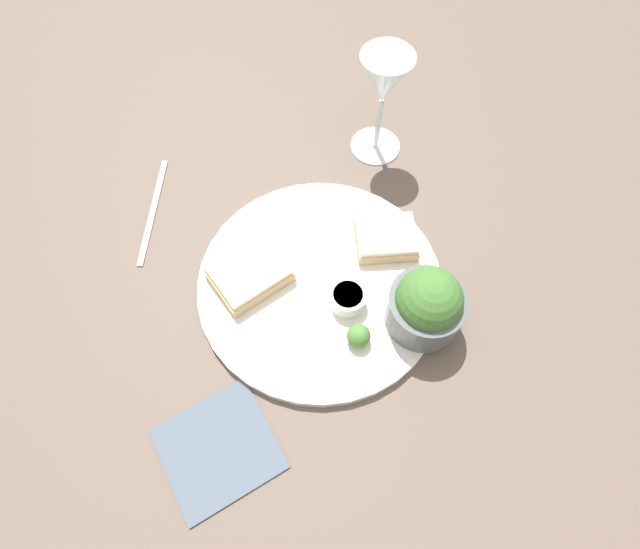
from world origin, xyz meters
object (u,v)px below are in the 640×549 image
(cheese_toast_near, at_px, (249,274))
(fork, at_px, (153,210))
(napkin, at_px, (218,448))
(cheese_toast_far, at_px, (386,238))
(salad_bowl, at_px, (427,305))
(wine_glass, at_px, (384,85))
(sauce_ramekin, at_px, (348,298))

(cheese_toast_near, height_order, fork, cheese_toast_near)
(napkin, bearing_deg, cheese_toast_far, 39.78)
(salad_bowl, xyz_separation_m, wine_glass, (0.02, 0.30, 0.07))
(napkin, relative_size, fork, 0.87)
(salad_bowl, bearing_deg, fork, 142.48)
(sauce_ramekin, xyz_separation_m, cheese_toast_near, (-0.12, 0.06, -0.00))
(cheese_toast_near, height_order, napkin, cheese_toast_near)
(cheese_toast_far, xyz_separation_m, fork, (-0.31, 0.13, -0.02))
(napkin, distance_m, fork, 0.35)
(cheese_toast_far, distance_m, fork, 0.34)
(cheese_toast_far, height_order, fork, cheese_toast_far)
(salad_bowl, xyz_separation_m, napkin, (-0.27, -0.10, -0.05))
(sauce_ramekin, xyz_separation_m, fork, (-0.24, 0.21, -0.03))
(cheese_toast_near, height_order, wine_glass, wine_glass)
(cheese_toast_near, bearing_deg, cheese_toast_far, 4.20)
(sauce_ramekin, distance_m, cheese_toast_near, 0.13)
(napkin, height_order, fork, same)
(cheese_toast_far, height_order, napkin, cheese_toast_far)
(sauce_ramekin, bearing_deg, napkin, -143.10)
(salad_bowl, bearing_deg, cheese_toast_near, 153.12)
(wine_glass, bearing_deg, napkin, -126.84)
(salad_bowl, relative_size, wine_glass, 0.57)
(cheese_toast_near, xyz_separation_m, cheese_toast_far, (0.19, 0.01, -0.00))
(salad_bowl, distance_m, cheese_toast_near, 0.23)
(salad_bowl, xyz_separation_m, sauce_ramekin, (-0.09, 0.04, -0.03))
(cheese_toast_near, relative_size, wine_glass, 0.70)
(salad_bowl, height_order, napkin, salad_bowl)
(sauce_ramekin, distance_m, fork, 0.32)
(salad_bowl, distance_m, wine_glass, 0.30)
(cheese_toast_near, bearing_deg, salad_bowl, -26.88)
(fork, bearing_deg, wine_glass, 7.83)
(cheese_toast_near, bearing_deg, fork, 129.74)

